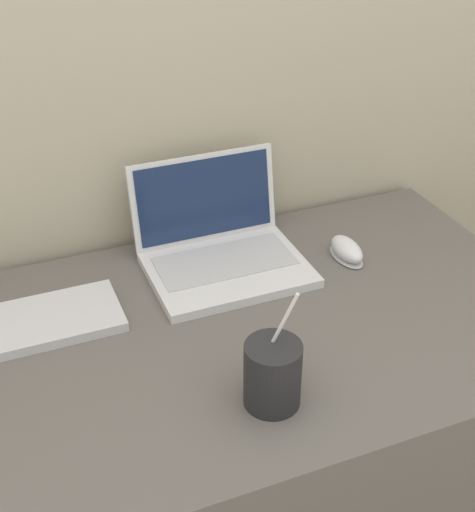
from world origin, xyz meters
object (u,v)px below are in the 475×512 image
object	(u,v)px
external_keyboard	(7,330)
laptop	(220,246)
drink_cup	(273,373)
computer_mouse	(347,250)

from	to	relation	value
external_keyboard	laptop	bearing A→B (deg)	9.68
external_keyboard	drink_cup	bearing A→B (deg)	-42.30
drink_cup	computer_mouse	size ratio (longest dim) A/B	2.01
laptop	computer_mouse	xyz separation A→B (m)	(0.27, -0.08, -0.02)
laptop	drink_cup	bearing A→B (deg)	-99.60
external_keyboard	computer_mouse	bearing A→B (deg)	-0.26
computer_mouse	external_keyboard	bearing A→B (deg)	179.74
drink_cup	external_keyboard	world-z (taller)	drink_cup
drink_cup	laptop	bearing A→B (deg)	80.40
laptop	external_keyboard	xyz separation A→B (m)	(-0.46, -0.08, -0.03)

